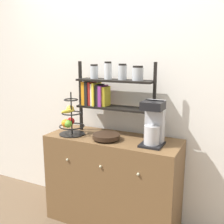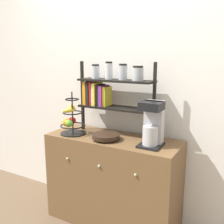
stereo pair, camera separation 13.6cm
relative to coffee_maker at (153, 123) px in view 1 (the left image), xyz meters
name	(u,v)px [view 1 (the left image)]	position (x,y,z in m)	size (l,w,h in m)	color
wall_back	(125,86)	(-0.39, 0.31, 0.26)	(7.00, 0.05, 2.60)	silver
sideboard	(113,181)	(-0.39, 0.03, -0.61)	(1.23, 0.49, 0.85)	brown
coffee_maker	(153,123)	(0.00, 0.00, 0.00)	(0.18, 0.21, 0.37)	black
fruit_stand	(70,121)	(-0.79, -0.06, -0.05)	(0.24, 0.24, 0.40)	black
wooden_bowl	(106,136)	(-0.41, -0.06, -0.15)	(0.24, 0.24, 0.05)	black
shelf_hutch	(108,90)	(-0.49, 0.13, 0.24)	(0.77, 0.20, 0.68)	black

